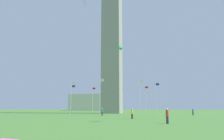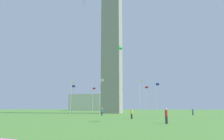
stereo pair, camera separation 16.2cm
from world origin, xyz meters
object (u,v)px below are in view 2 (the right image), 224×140
flagpole_s (72,98)px  flagpole_sw (71,96)px  person_teal_shirt (102,112)px  person_yellow_shirt (132,114)px  flagpole_e (120,99)px  flagpole_se (93,99)px  kite_cyan_diamond (84,2)px  flagpole_n (156,97)px  obelisk_monument (112,32)px  flagpole_ne (145,98)px  person_blue_shirt (193,112)px  flagpole_nw (139,95)px  person_red_shirt (166,116)px  distant_building (94,103)px  flagpole_w (100,95)px  kite_green_delta (120,48)px

flagpole_s → flagpole_sw: same height
person_teal_shirt → person_yellow_shirt: person_teal_shirt is taller
person_teal_shirt → person_yellow_shirt: (8.71, -13.31, -0.04)m
flagpole_e → flagpole_se: same height
person_yellow_shirt → person_teal_shirt: bearing=-10.1°
flagpole_e → kite_cyan_diamond: 40.56m
flagpole_n → flagpole_se: same height
obelisk_monument → flagpole_se: size_ratio=5.77×
flagpole_ne → flagpole_sw: 27.06m
flagpole_n → person_teal_shirt: flagpole_n is taller
person_blue_shirt → obelisk_monument: bearing=11.5°
flagpole_nw → person_red_shirt: (6.34, -31.74, -4.11)m
flagpole_ne → distant_building: bearing=125.3°
flagpole_nw → person_blue_shirt: bearing=-8.3°
flagpole_nw → flagpole_s: bearing=157.5°
obelisk_monument → distant_building: size_ratio=1.94×
person_teal_shirt → flagpole_ne: bearing=-34.5°
flagpole_n → flagpole_ne: size_ratio=1.00×
flagpole_e → distant_building: 49.54m
person_red_shirt → distant_building: distant_building is taller
flagpole_sw → kite_cyan_diamond: kite_cyan_diamond is taller
flagpole_sw → flagpole_nw: same height
flagpole_s → flagpole_sw: (3.96, -9.57, 0.00)m
person_blue_shirt → person_teal_shirt: size_ratio=0.93×
flagpole_ne → flagpole_nw: size_ratio=1.00×
flagpole_ne → flagpole_e: bearing=157.5°
flagpole_s → flagpole_nw: (23.09, -9.57, 0.00)m
person_red_shirt → distant_building: size_ratio=0.06×
distant_building → flagpole_ne: bearing=-54.7°
flagpole_sw → person_red_shirt: size_ratio=5.29×
flagpole_w → flagpole_nw: size_ratio=1.00×
obelisk_monument → flagpole_ne: bearing=44.8°
person_yellow_shirt → flagpole_n: bearing=-48.6°
flagpole_ne → obelisk_monument: bearing=-135.2°
flagpole_s → flagpole_n: bearing=-0.0°
person_blue_shirt → person_yellow_shirt: size_ratio=0.98×
flagpole_e → person_yellow_shirt: size_ratio=5.53×
flagpole_ne → flagpole_se: bearing=180.0°
flagpole_ne → flagpole_e: same height
flagpole_ne → person_teal_shirt: bearing=-105.4°
flagpole_nw → kite_cyan_diamond: bearing=-137.4°
flagpole_se → flagpole_e: bearing=22.5°
flagpole_w → person_teal_shirt: bearing=-68.3°
flagpole_sw → flagpole_se: bearing=90.0°
kite_green_delta → flagpole_w: bearing=-144.7°
flagpole_sw → person_teal_shirt: (11.45, -8.69, -4.11)m
flagpole_w → kite_cyan_diamond: (-2.17, -6.84, 22.16)m
obelisk_monument → flagpole_s: obelisk_monument is taller
distant_building → person_yellow_shirt: bearing=-68.7°
flagpole_ne → flagpole_s: 25.00m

